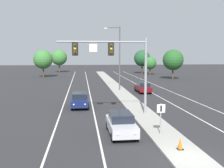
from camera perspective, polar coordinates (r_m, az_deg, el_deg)
name	(u,v)px	position (r m, az deg, el deg)	size (l,w,h in m)	color
ground_plane	(190,161)	(15.68, 16.55, -15.68)	(260.00, 260.00, 0.00)	#28282B
median_island	(130,102)	(32.38, 3.99, -3.80)	(2.40, 110.00, 0.15)	#9E9B93
lane_stripe_oncoming_center	(90,94)	(38.78, -4.77, -2.21)	(0.14, 100.00, 0.01)	silver
lane_stripe_receding_center	(153,93)	(40.18, 8.76, -1.96)	(0.14, 100.00, 0.01)	silver
edge_stripe_left	(67,95)	(38.82, -9.65, -2.27)	(0.14, 100.00, 0.01)	silver
edge_stripe_right	(174,93)	(41.17, 13.20, -1.85)	(0.14, 100.00, 0.01)	silver
overhead_signal_mast	(117,59)	(24.46, 1.17, 5.37)	(8.29, 0.44, 7.20)	gray
median_sign_post	(161,114)	(19.26, 10.48, -6.41)	(0.60, 0.10, 2.20)	gray
street_lamp_median	(118,54)	(41.88, 1.35, 6.41)	(2.58, 0.28, 10.00)	#4C4C51
car_oncoming_silver	(121,123)	(19.48, 1.93, -8.48)	(1.86, 4.49, 1.58)	#B7B7BC
car_oncoming_navy	(80,100)	(29.45, -6.98, -3.40)	(1.84, 4.48, 1.58)	#141E4C
car_receding_darkred	(143,87)	(40.49, 6.67, -0.70)	(1.85, 4.48, 1.58)	#5B0F14
traffic_cone_median_nose	(180,144)	(16.75, 14.50, -12.32)	(0.36, 0.36, 0.74)	black
tree_far_right_b	(173,60)	(62.71, 13.02, 5.08)	(4.75, 4.75, 6.88)	#4C3823
tree_far_left_c	(59,58)	(86.52, -11.31, 5.60)	(4.99, 4.99, 7.22)	#4C3823
tree_far_right_c	(142,58)	(79.84, 6.50, 5.53)	(4.85, 4.85, 7.02)	#4C3823
tree_far_left_b	(43,59)	(68.69, -14.64, 5.14)	(4.76, 4.76, 6.88)	#4C3823
tree_far_right_a	(150,63)	(75.20, 8.20, 4.48)	(3.51, 3.51, 5.08)	#4C3823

